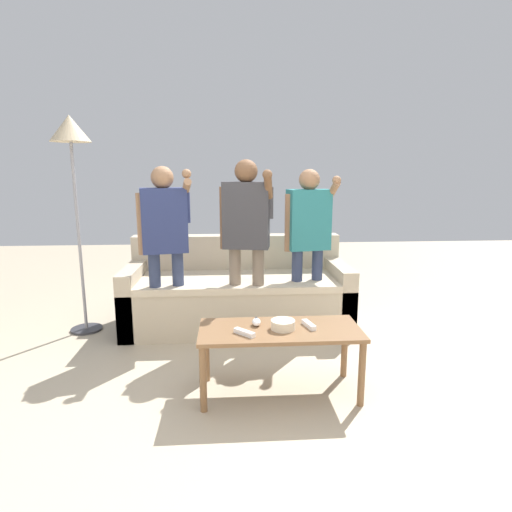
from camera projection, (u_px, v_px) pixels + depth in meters
ground_plane at (260, 395)px, 2.73m from camera, size 12.00×12.00×0.00m
couch at (238, 294)px, 3.98m from camera, size 2.07×0.87×0.82m
coffee_table at (280, 337)px, 2.69m from camera, size 1.04×0.45×0.45m
snack_bowl at (283, 325)px, 2.66m from camera, size 0.16×0.16×0.06m
game_remote_nunchuk at (256, 322)px, 2.72m from camera, size 0.06×0.09×0.05m
floor_lamp at (71, 146)px, 3.53m from camera, size 0.34×0.34×1.92m
player_left at (165, 233)px, 3.46m from camera, size 0.46×0.28×1.49m
player_center at (246, 229)px, 3.50m from camera, size 0.45×0.40×1.55m
player_right at (308, 232)px, 3.66m from camera, size 0.46×0.29×1.47m
game_remote_wand_near at (309, 325)px, 2.70m from camera, size 0.07×0.15×0.03m
game_remote_wand_far at (244, 333)px, 2.57m from camera, size 0.13×0.13×0.03m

